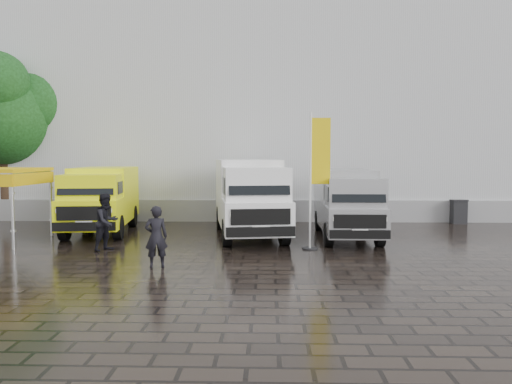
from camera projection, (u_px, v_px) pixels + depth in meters
ground at (274, 256)px, 15.02m from camera, size 120.00×120.00×0.00m
exhibition_hall at (305, 107)px, 30.49m from camera, size 44.00×16.00×12.00m
hall_plinth at (316, 211)px, 22.86m from camera, size 44.00×0.15×1.00m
van_yellow at (101, 200)px, 19.58m from camera, size 2.79×5.76×2.56m
van_white at (249, 198)px, 18.79m from camera, size 3.18×6.89×2.88m
van_silver at (346, 204)px, 18.39m from camera, size 1.96×5.79×2.50m
flagpole at (316, 175)px, 16.01m from camera, size 0.88×0.50×4.41m
tree at (4, 112)px, 23.33m from camera, size 4.42×4.42×7.94m
wheelie_bin at (459, 212)px, 22.32m from camera, size 0.67×0.67×1.07m
person_front at (156, 237)px, 13.45m from camera, size 0.70×0.55×1.68m
person_tent at (107, 222)px, 15.88m from camera, size 1.03×1.11×1.83m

